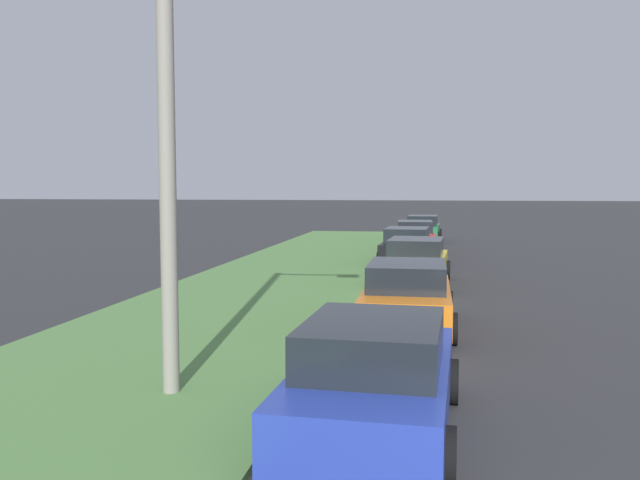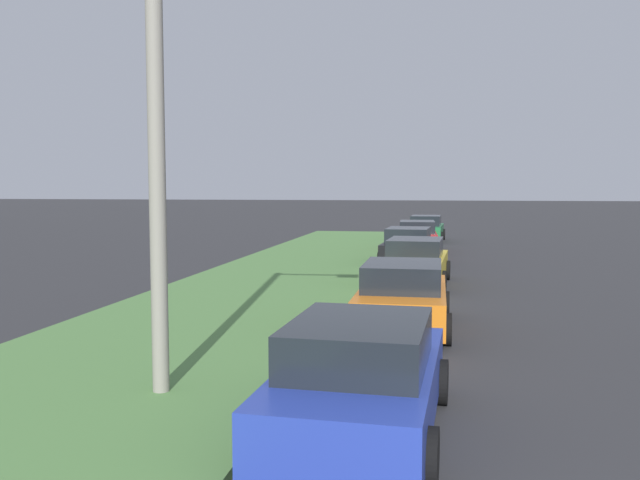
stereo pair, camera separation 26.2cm
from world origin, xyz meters
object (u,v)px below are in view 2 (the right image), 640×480
at_px(parked_car_black, 408,247).
at_px(parked_car_red, 417,237).
at_px(parked_car_blue, 361,378).
at_px(streetlight, 180,92).
at_px(parked_car_yellow, 416,262).
at_px(parked_car_orange, 403,297).
at_px(parked_car_green, 426,229).

xyz_separation_m(parked_car_black, parked_car_red, (5.41, -0.16, 0.00)).
xyz_separation_m(parked_car_blue, parked_car_black, (18.32, 0.27, 0.00)).
distance_m(parked_car_blue, parked_car_black, 18.32).
bearing_deg(parked_car_red, streetlight, 171.16).
relative_size(parked_car_yellow, streetlight, 0.59).
distance_m(parked_car_yellow, streetlight, 12.83).
bearing_deg(parked_car_orange, parked_car_yellow, -0.48).
distance_m(parked_car_orange, streetlight, 7.05).
relative_size(parked_car_red, streetlight, 0.58).
height_order(parked_car_green, streetlight, streetlight).
height_order(parked_car_yellow, parked_car_black, same).
distance_m(parked_car_yellow, parked_car_red, 10.89).
height_order(parked_car_orange, parked_car_red, same).
bearing_deg(parked_car_orange, parked_car_blue, 178.20).
height_order(parked_car_yellow, streetlight, streetlight).
bearing_deg(parked_car_green, parked_car_yellow, -177.41).
bearing_deg(parked_car_yellow, parked_car_black, 8.08).
xyz_separation_m(parked_car_blue, parked_car_red, (23.73, 0.12, 0.00)).
bearing_deg(parked_car_black, parked_car_yellow, -171.69).
bearing_deg(parked_car_red, parked_car_yellow, 179.21).
bearing_deg(parked_car_orange, parked_car_red, 0.75).
relative_size(parked_car_blue, parked_car_red, 1.00).
relative_size(parked_car_yellow, parked_car_red, 1.00).
xyz_separation_m(parked_car_orange, parked_car_yellow, (6.64, -0.03, 0.00)).
height_order(parked_car_blue, parked_car_green, same).
bearing_deg(streetlight, parked_car_yellow, -13.47).
height_order(parked_car_orange, parked_car_green, same).
relative_size(parked_car_blue, parked_car_yellow, 1.00).
distance_m(parked_car_yellow, parked_car_black, 5.49).
relative_size(parked_car_yellow, parked_car_black, 1.00).
bearing_deg(parked_car_yellow, parked_car_orange, -177.21).
bearing_deg(parked_car_blue, parked_car_black, 3.51).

